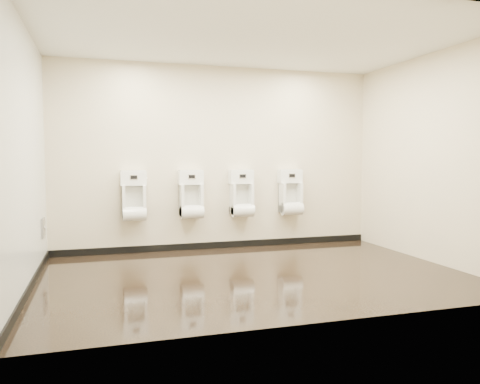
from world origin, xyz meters
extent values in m
cube|color=black|center=(0.00, 0.00, 0.00)|extent=(5.00, 3.50, 0.00)
cube|color=silver|center=(0.00, 0.00, 2.80)|extent=(5.00, 3.50, 0.00)
cube|color=beige|center=(0.00, 1.75, 1.40)|extent=(5.00, 0.02, 2.80)
cube|color=beige|center=(0.00, -1.75, 1.40)|extent=(5.00, 0.02, 2.80)
cube|color=beige|center=(-2.50, 0.00, 1.40)|extent=(0.02, 3.50, 2.80)
cube|color=beige|center=(2.50, 0.00, 1.40)|extent=(0.02, 3.50, 2.80)
cube|color=white|center=(-2.50, 0.00, 1.40)|extent=(0.01, 3.50, 2.80)
cube|color=black|center=(0.00, 1.74, 0.05)|extent=(5.00, 0.02, 0.10)
cube|color=black|center=(-2.49, 0.00, 0.05)|extent=(0.02, 3.50, 0.10)
cube|color=#9E9EA3|center=(-2.48, 1.20, 0.50)|extent=(0.03, 0.25, 0.25)
cylinder|color=silver|center=(-2.46, 1.20, 0.50)|extent=(0.02, 0.04, 0.04)
cube|color=white|center=(-1.30, 1.63, 0.77)|extent=(0.33, 0.24, 0.47)
cube|color=silver|center=(-1.30, 1.71, 0.81)|extent=(0.25, 0.01, 0.35)
cylinder|color=white|center=(-1.30, 1.57, 0.60)|extent=(0.33, 0.20, 0.20)
cube|color=white|center=(-1.30, 1.66, 1.11)|extent=(0.37, 0.18, 0.20)
cube|color=black|center=(-1.30, 1.57, 1.13)|extent=(0.09, 0.01, 0.05)
cube|color=silver|center=(-1.30, 1.57, 1.13)|extent=(0.11, 0.01, 0.07)
cylinder|color=silver|center=(-1.11, 1.66, 1.11)|extent=(0.01, 0.03, 0.03)
cube|color=white|center=(-0.46, 1.63, 0.77)|extent=(0.33, 0.24, 0.47)
cube|color=silver|center=(-0.46, 1.71, 0.81)|extent=(0.25, 0.01, 0.35)
cylinder|color=white|center=(-0.46, 1.57, 0.60)|extent=(0.33, 0.20, 0.20)
cube|color=white|center=(-0.46, 1.66, 1.11)|extent=(0.37, 0.18, 0.20)
cube|color=black|center=(-0.46, 1.57, 1.13)|extent=(0.09, 0.01, 0.05)
cube|color=silver|center=(-0.46, 1.57, 1.13)|extent=(0.11, 0.01, 0.07)
cylinder|color=silver|center=(-0.27, 1.66, 1.11)|extent=(0.01, 0.03, 0.03)
cube|color=white|center=(0.33, 1.63, 0.77)|extent=(0.33, 0.24, 0.47)
cube|color=silver|center=(0.33, 1.71, 0.81)|extent=(0.25, 0.01, 0.35)
cylinder|color=white|center=(0.33, 1.57, 0.60)|extent=(0.33, 0.20, 0.20)
cube|color=white|center=(0.33, 1.66, 1.11)|extent=(0.37, 0.18, 0.20)
cube|color=black|center=(0.33, 1.57, 1.13)|extent=(0.09, 0.01, 0.05)
cube|color=silver|center=(0.33, 1.57, 1.13)|extent=(0.11, 0.01, 0.07)
cylinder|color=silver|center=(0.52, 1.66, 1.11)|extent=(0.01, 0.03, 0.03)
cube|color=white|center=(1.15, 1.63, 0.77)|extent=(0.33, 0.24, 0.47)
cube|color=silver|center=(1.15, 1.71, 0.81)|extent=(0.25, 0.01, 0.35)
cylinder|color=white|center=(1.15, 1.57, 0.60)|extent=(0.33, 0.20, 0.20)
cube|color=white|center=(1.15, 1.66, 1.11)|extent=(0.37, 0.18, 0.20)
cube|color=black|center=(1.15, 1.57, 1.13)|extent=(0.09, 0.01, 0.05)
cube|color=silver|center=(1.15, 1.57, 1.13)|extent=(0.11, 0.01, 0.07)
cylinder|color=silver|center=(1.34, 1.66, 1.11)|extent=(0.01, 0.03, 0.03)
camera|label=1|loc=(-1.76, -5.26, 1.38)|focal=35.00mm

